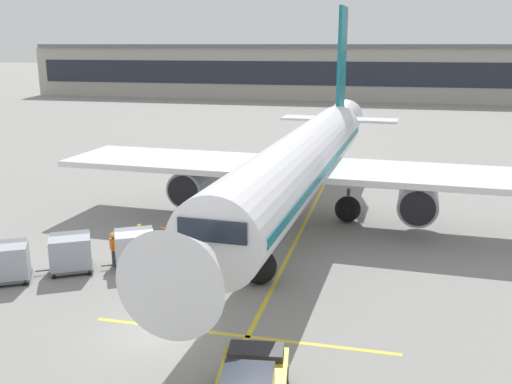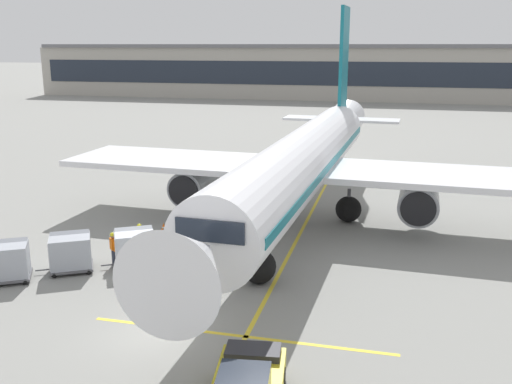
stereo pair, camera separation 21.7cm
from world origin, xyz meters
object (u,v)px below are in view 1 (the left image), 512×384
at_px(parked_airplane, 303,162).
at_px(ground_crew_wingwalker, 113,247).
at_px(baggage_cart_lead, 135,247).
at_px(belt_loader, 194,239).
at_px(baggage_cart_second, 70,252).
at_px(ground_crew_by_loader, 134,245).
at_px(baggage_cart_third, 7,261).
at_px(ground_crew_marshaller, 139,251).
at_px(safety_cone_engine_keepout, 163,228).
at_px(ground_crew_by_carts, 140,238).

xyz_separation_m(parked_airplane, ground_crew_wingwalker, (-8.07, -9.51, -2.85)).
bearing_deg(baggage_cart_lead, belt_loader, 44.53).
bearing_deg(baggage_cart_second, ground_crew_by_loader, 33.46).
bearing_deg(parked_airplane, ground_crew_wingwalker, -130.30).
bearing_deg(baggage_cart_third, ground_crew_marshaller, 26.37).
bearing_deg(ground_crew_by_loader, baggage_cart_third, -144.08).
bearing_deg(baggage_cart_lead, ground_crew_wingwalker, -168.80).
xyz_separation_m(baggage_cart_lead, ground_crew_wingwalker, (-1.08, -0.21, -0.00)).
relative_size(baggage_cart_second, safety_cone_engine_keepout, 4.45).
bearing_deg(baggage_cart_second, belt_loader, 35.39).
xyz_separation_m(belt_loader, ground_crew_by_loader, (-2.53, -1.92, 0.16)).
bearing_deg(belt_loader, safety_cone_engine_keepout, 135.30).
distance_m(belt_loader, baggage_cart_second, 6.22).
xyz_separation_m(baggage_cart_third, ground_crew_marshaller, (5.44, 2.70, -0.00)).
distance_m(parked_airplane, ground_crew_by_carts, 11.15).
relative_size(ground_crew_by_carts, ground_crew_marshaller, 1.00).
relative_size(baggage_cart_second, ground_crew_wingwalker, 1.58).
distance_m(baggage_cart_third, ground_crew_wingwalker, 4.90).
bearing_deg(ground_crew_by_carts, ground_crew_marshaller, -66.57).
height_order(ground_crew_by_carts, safety_cone_engine_keepout, ground_crew_by_carts).
relative_size(parked_airplane, baggage_cart_second, 14.59).
distance_m(parked_airplane, ground_crew_by_loader, 11.85).
xyz_separation_m(ground_crew_by_carts, safety_cone_engine_keepout, (-0.23, 3.71, -0.70)).
distance_m(baggage_cart_lead, ground_crew_wingwalker, 1.10).
relative_size(belt_loader, ground_crew_by_carts, 3.04).
bearing_deg(parked_airplane, baggage_cart_lead, -126.94).
bearing_deg(ground_crew_by_loader, ground_crew_by_carts, 98.66).
relative_size(baggage_cart_third, safety_cone_engine_keepout, 4.45).
xyz_separation_m(parked_airplane, safety_cone_engine_keepout, (-7.61, -4.14, -3.55)).
bearing_deg(safety_cone_engine_keepout, baggage_cart_lead, -83.13).
bearing_deg(baggage_cart_lead, ground_crew_by_carts, 105.32).
bearing_deg(safety_cone_engine_keepout, belt_loader, -44.70).
bearing_deg(ground_crew_by_loader, belt_loader, 37.24).
xyz_separation_m(baggage_cart_second, baggage_cart_third, (-2.25, -1.79, 0.00)).
height_order(parked_airplane, ground_crew_by_carts, parked_airplane).
xyz_separation_m(parked_airplane, ground_crew_by_loader, (-7.22, -8.96, -2.85)).
bearing_deg(parked_airplane, belt_loader, -123.69).
bearing_deg(ground_crew_by_loader, parked_airplane, 51.14).
xyz_separation_m(ground_crew_marshaller, ground_crew_wingwalker, (-1.49, 0.22, 0.00)).
bearing_deg(baggage_cart_third, ground_crew_by_carts, 44.66).
bearing_deg(baggage_cart_third, ground_crew_by_loader, 35.92).
distance_m(baggage_cart_lead, ground_crew_by_loader, 0.41).
bearing_deg(baggage_cart_third, parked_airplane, 45.98).
xyz_separation_m(baggage_cart_second, safety_cone_engine_keepout, (2.15, 6.49, -0.70)).
distance_m(baggage_cart_second, ground_crew_by_loader, 3.05).
distance_m(baggage_cart_lead, ground_crew_by_carts, 1.49).
xyz_separation_m(parked_airplane, belt_loader, (-4.69, -7.03, -3.01)).
bearing_deg(ground_crew_marshaller, belt_loader, 55.08).
xyz_separation_m(ground_crew_by_carts, ground_crew_marshaller, (0.81, -1.87, 0.00)).
distance_m(baggage_cart_second, safety_cone_engine_keepout, 6.88).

